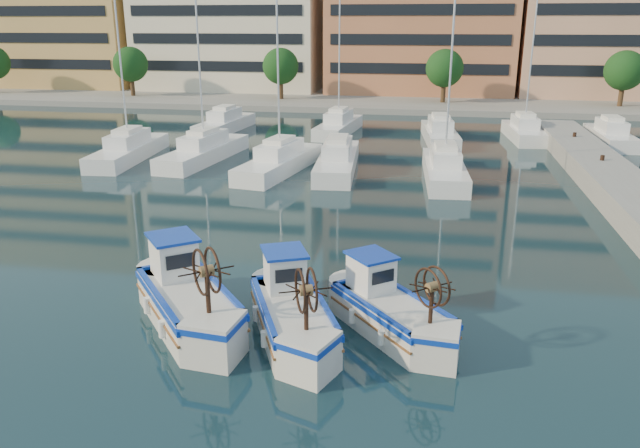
# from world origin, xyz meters

# --- Properties ---
(ground) EXTENTS (300.00, 300.00, 0.00)m
(ground) POSITION_xyz_m (0.00, 0.00, 0.00)
(ground) COLOR #17313D
(ground) RESTS_ON ground
(waterfront) EXTENTS (180.00, 40.00, 25.60)m
(waterfront) POSITION_xyz_m (9.23, 65.04, 11.10)
(waterfront) COLOR gray
(waterfront) RESTS_ON ground
(yacht_marina) EXTENTS (36.09, 23.89, 11.50)m
(yacht_marina) POSITION_xyz_m (-2.78, 27.72, 0.53)
(yacht_marina) COLOR white
(yacht_marina) RESTS_ON ground
(fishing_boat_a) EXTENTS (4.62, 5.05, 3.15)m
(fishing_boat_a) POSITION_xyz_m (-3.90, 0.31, 0.87)
(fishing_boat_a) COLOR silver
(fishing_boat_a) RESTS_ON ground
(fishing_boat_b) EXTENTS (3.53, 4.80, 2.89)m
(fishing_boat_b) POSITION_xyz_m (-0.57, 0.14, 0.80)
(fishing_boat_b) COLOR silver
(fishing_boat_b) RESTS_ON ground
(fishing_boat_c) EXTENTS (4.03, 4.32, 2.72)m
(fishing_boat_c) POSITION_xyz_m (2.25, 0.88, 0.75)
(fishing_boat_c) COLOR silver
(fishing_boat_c) RESTS_ON ground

